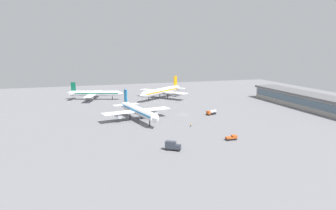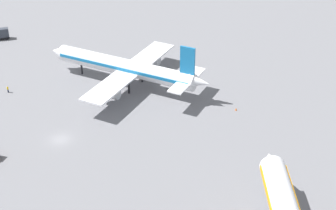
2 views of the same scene
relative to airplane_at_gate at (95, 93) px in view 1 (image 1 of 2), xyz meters
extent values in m
plane|color=slate|center=(-63.66, -41.75, -4.41)|extent=(288.00, 288.00, 0.00)
cube|color=#9E9993|center=(-70.23, -119.75, -0.62)|extent=(89.65, 15.36, 7.57)
cube|color=#4C6070|center=(-70.23, -111.92, 0.46)|extent=(86.06, 0.30, 3.89)
cube|color=#59595B|center=(-70.23, -119.75, 3.70)|extent=(93.23, 15.97, 1.30)
cylinder|color=white|center=(-0.14, -0.42, 0.00)|extent=(13.89, 32.90, 3.68)
cone|color=white|center=(-5.68, -17.35, 0.00)|extent=(4.46, 4.58, 3.49)
cone|color=white|center=(5.40, 16.50, 0.55)|extent=(4.22, 5.28, 2.94)
cube|color=#0C593F|center=(-0.14, -0.42, 0.28)|extent=(13.54, 31.65, 0.66)
cube|color=white|center=(0.38, 1.16, -0.37)|extent=(31.83, 14.96, 0.33)
cylinder|color=#A5A8AD|center=(8.83, -1.60, -1.65)|extent=(3.27, 4.76, 2.02)
cylinder|color=#A5A8AD|center=(-8.07, 3.93, -1.65)|extent=(3.27, 4.76, 2.02)
cube|color=white|center=(4.54, 13.87, 0.37)|extent=(13.00, 6.80, 0.26)
cube|color=#0C593F|center=(4.54, 13.87, 4.78)|extent=(1.38, 3.17, 5.88)
cylinder|color=black|center=(-3.78, -11.54, -3.12)|extent=(0.44, 0.44, 2.57)
cylinder|color=black|center=(3.49, 1.20, -3.12)|extent=(0.44, 0.44, 2.57)
cylinder|color=black|center=(-2.10, 3.03, -3.12)|extent=(0.44, 0.44, 2.57)
cylinder|color=white|center=(-69.17, -15.66, 0.53)|extent=(37.48, 11.45, 4.11)
cone|color=white|center=(-88.71, -19.61, 0.53)|extent=(4.81, 4.65, 3.91)
cone|color=white|center=(-49.63, -11.71, 1.15)|extent=(5.69, 4.25, 3.29)
cube|color=#1972B2|center=(-69.17, -15.66, 0.84)|extent=(36.03, 11.23, 0.74)
cube|color=white|center=(-67.34, -15.29, 0.12)|extent=(12.91, 36.02, 0.37)
cylinder|color=#A5A8AD|center=(-65.37, -25.04, -1.32)|extent=(5.21, 3.18, 2.26)
cylinder|color=#A5A8AD|center=(-69.31, -5.54, -1.32)|extent=(5.21, 3.18, 2.26)
cube|color=white|center=(-52.67, -12.33, 0.94)|extent=(6.10, 14.60, 0.30)
cube|color=#1972B2|center=(-52.67, -12.33, 5.88)|extent=(3.61, 1.15, 6.58)
cylinder|color=black|center=(-82.00, -18.26, -2.97)|extent=(0.49, 0.49, 2.88)
cylinder|color=black|center=(-65.59, -18.30, -2.97)|extent=(0.49, 0.49, 2.88)
cylinder|color=black|center=(-66.89, -11.84, -2.97)|extent=(0.49, 0.49, 2.88)
cylinder|color=white|center=(-9.73, -45.03, 0.90)|extent=(28.01, 34.59, 4.42)
cone|color=white|center=(-22.79, -28.03, 0.90)|extent=(6.03, 6.07, 4.20)
cone|color=white|center=(3.33, -62.03, 1.56)|extent=(6.18, 6.54, 3.54)
cube|color=orange|center=(-9.73, -45.03, 1.23)|extent=(27.10, 33.36, 0.80)
cube|color=white|center=(-8.51, -46.62, 0.46)|extent=(34.22, 28.38, 0.40)
cylinder|color=#A5A8AD|center=(-16.99, -53.14, -1.09)|extent=(5.11, 5.63, 2.43)
cylinder|color=#A5A8AD|center=(-0.02, -40.10, -1.09)|extent=(5.11, 5.63, 2.43)
cube|color=white|center=(1.29, -59.38, 1.34)|extent=(14.31, 12.17, 0.32)
cube|color=orange|center=(1.29, -59.38, 6.65)|extent=(2.73, 3.35, 7.08)
cylinder|color=black|center=(-18.31, -33.87, -2.86)|extent=(0.53, 0.53, 3.10)
cylinder|color=black|center=(-10.58, -49.74, -2.86)|extent=(0.53, 0.53, 3.10)
cylinder|color=black|center=(-4.97, -45.42, -2.86)|extent=(0.53, 0.53, 3.10)
cube|color=black|center=(-68.21, -56.35, -3.86)|extent=(4.10, 6.56, 0.30)
cube|color=#BF4C19|center=(-69.04, -54.26, -2.91)|extent=(2.43, 2.38, 1.60)
cube|color=#3F596B|center=(-69.34, -53.50, -2.59)|extent=(1.51, 0.67, 0.90)
cylinder|color=#B7B7BC|center=(-67.88, -57.18, -2.81)|extent=(3.34, 4.85, 1.80)
cylinder|color=black|center=(-69.91, -54.65, -4.01)|extent=(0.58, 0.85, 0.80)
cylinder|color=black|center=(-68.15, -53.95, -4.01)|extent=(0.58, 0.85, 0.80)
cylinder|color=black|center=(-68.28, -58.75, -4.01)|extent=(0.58, 0.85, 0.80)
cylinder|color=black|center=(-66.51, -58.04, -4.01)|extent=(0.58, 0.85, 0.80)
cube|color=black|center=(-113.21, -43.80, -3.86)|extent=(2.04, 4.46, 0.30)
cube|color=#BF4C19|center=(-113.25, -45.10, -3.11)|extent=(1.96, 1.86, 1.20)
cube|color=#3F596B|center=(-113.28, -45.91, -2.87)|extent=(1.60, 0.13, 0.67)
cube|color=#BF4C19|center=(-113.18, -42.91, -3.41)|extent=(1.98, 2.66, 0.60)
cylinder|color=black|center=(-112.31, -45.38, -4.01)|extent=(0.33, 0.81, 0.80)
cylinder|color=black|center=(-114.21, -45.31, -4.01)|extent=(0.33, 0.81, 0.80)
cylinder|color=black|center=(-112.21, -42.30, -4.01)|extent=(0.33, 0.81, 0.80)
cylinder|color=black|center=(-114.10, -42.23, -4.01)|extent=(0.33, 0.81, 0.80)
cube|color=black|center=(-118.19, -17.69, -3.86)|extent=(4.67, 5.72, 0.30)
cube|color=#333842|center=(-119.24, -19.27, -2.91)|extent=(2.58, 2.55, 1.60)
cube|color=#3F596B|center=(-119.68, -19.95, -2.59)|extent=(1.38, 0.95, 0.90)
cube|color=#333842|center=(-117.69, -16.94, -2.41)|extent=(3.68, 4.22, 2.60)
cylinder|color=black|center=(-118.48, -19.85, -4.01)|extent=(0.69, 0.83, 0.80)
cylinder|color=black|center=(-120.06, -18.80, -4.01)|extent=(0.69, 0.83, 0.80)
cylinder|color=black|center=(-116.32, -16.58, -4.01)|extent=(0.69, 0.83, 0.80)
cylinder|color=black|center=(-117.90, -15.53, -4.01)|extent=(0.69, 0.83, 0.80)
cylinder|color=#1E2338|center=(-88.91, -36.16, -3.98)|extent=(0.35, 0.35, 0.85)
cylinder|color=yellow|center=(-88.91, -36.16, -3.26)|extent=(0.42, 0.42, 0.60)
sphere|color=tan|center=(-88.91, -36.16, -2.85)|extent=(0.22, 0.22, 0.22)
cylinder|color=yellow|center=(-89.15, -36.14, -3.26)|extent=(0.10, 0.10, 0.54)
cylinder|color=yellow|center=(-88.67, -36.19, -3.26)|extent=(0.10, 0.10, 0.54)
cone|color=#EA590C|center=(-41.02, -9.17, -4.11)|extent=(0.44, 0.44, 0.60)
camera|label=1|loc=(-221.52, 16.92, 32.93)|focal=33.87mm
camera|label=2|loc=(6.10, -94.31, 53.93)|focal=52.69mm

